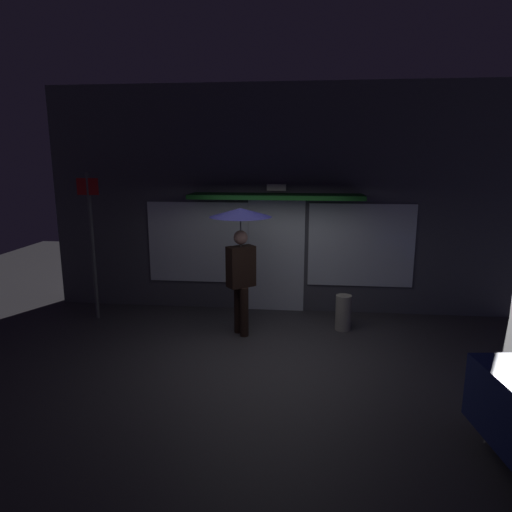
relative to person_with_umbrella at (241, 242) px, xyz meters
name	(u,v)px	position (x,y,z in m)	size (l,w,h in m)	color
ground_plane	(267,355)	(0.51, -0.83, -1.62)	(18.00, 18.00, 0.00)	#38353A
building_facade	(277,202)	(0.51, 1.51, 0.54)	(8.98, 1.00, 4.36)	#4C4C56
person_with_umbrella	(241,242)	(0.00, 0.00, 0.00)	(1.03, 1.03, 2.19)	black
street_sign_post	(92,239)	(-2.83, 0.50, -0.08)	(0.40, 0.07, 2.74)	#595B60
sidewalk_bollard	(343,313)	(1.77, 0.39, -1.31)	(0.28, 0.28, 0.63)	#9E998E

